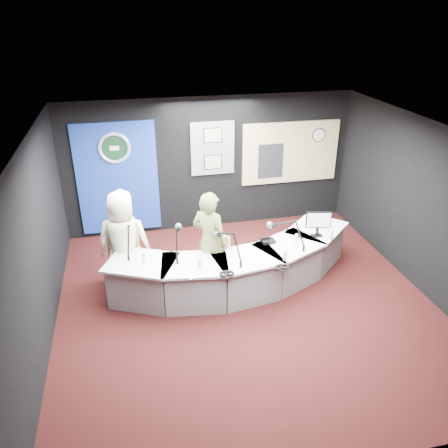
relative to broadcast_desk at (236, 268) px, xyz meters
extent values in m
plane|color=black|center=(0.05, -0.55, -0.38)|extent=(6.00, 6.00, 0.00)
cube|color=silver|center=(0.05, -0.55, 2.42)|extent=(6.00, 6.00, 0.02)
cube|color=black|center=(0.05, 2.45, 1.02)|extent=(6.00, 0.02, 2.80)
cube|color=black|center=(0.05, -3.55, 1.02)|extent=(6.00, 0.02, 2.80)
cube|color=black|center=(-2.95, -0.55, 1.02)|extent=(0.02, 6.00, 2.80)
cube|color=black|center=(3.05, -0.55, 1.02)|extent=(0.02, 6.00, 2.80)
cube|color=navy|center=(-1.85, 2.42, 0.88)|extent=(1.60, 0.05, 2.30)
torus|color=silver|center=(-1.85, 2.38, 1.52)|extent=(0.63, 0.07, 0.63)
cylinder|color=black|center=(-1.85, 2.38, 1.52)|extent=(0.48, 0.01, 0.48)
cube|color=slate|center=(0.10, 2.42, 1.38)|extent=(0.90, 0.04, 1.10)
cube|color=gray|center=(0.10, 2.39, 1.65)|extent=(0.34, 0.02, 0.27)
cube|color=gray|center=(0.10, 2.39, 1.09)|extent=(0.34, 0.02, 0.27)
cube|color=tan|center=(1.80, 2.42, 1.18)|extent=(2.12, 0.06, 1.32)
cube|color=#FFDEA1|center=(1.80, 2.41, 1.18)|extent=(2.00, 0.02, 1.20)
cube|color=black|center=(1.35, 2.39, 1.03)|extent=(0.55, 0.02, 0.75)
cylinder|color=white|center=(2.40, 2.39, 1.52)|extent=(0.28, 0.01, 0.28)
cube|color=slate|center=(-1.85, 0.66, 0.24)|extent=(0.51, 0.13, 0.70)
imported|color=beige|center=(-1.81, 0.42, 0.51)|extent=(0.94, 0.69, 1.77)
imported|color=#636A37|center=(-0.43, 0.09, 0.51)|extent=(0.76, 0.74, 1.76)
cube|color=black|center=(1.49, 0.12, 0.70)|extent=(0.40, 0.11, 0.27)
cube|color=black|center=(0.58, 0.09, 0.40)|extent=(0.24, 0.20, 0.06)
torus|color=black|center=(0.54, -0.75, 0.39)|extent=(0.24, 0.24, 0.04)
torus|color=black|center=(-0.33, -0.75, 0.39)|extent=(0.23, 0.23, 0.04)
cube|color=white|center=(-1.42, -0.20, 0.38)|extent=(0.23, 0.30, 0.00)
cube|color=white|center=(-0.85, -0.60, 0.38)|extent=(0.27, 0.32, 0.00)
camera|label=1|loc=(-1.63, -6.32, 4.06)|focal=36.00mm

